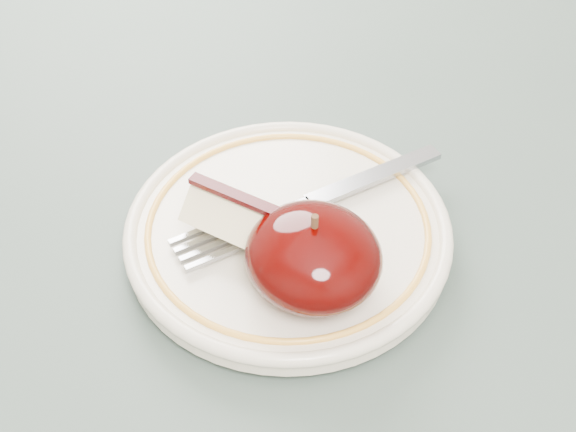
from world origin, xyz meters
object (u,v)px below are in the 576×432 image
Objects in this scene: apple_half at (314,257)px; fork at (307,204)px; plate at (288,232)px; table at (226,348)px.

apple_half is 0.43× the size of fork.
plate is 0.06m from apple_half.
apple_half is at bearing -117.38° from fork.
plate is 2.58× the size of apple_half.
table is 0.15m from apple_half.
plate is (0.02, 0.04, 0.10)m from table.
fork is at bearing 130.52° from apple_half.
fork is at bearing 91.18° from plate.
table is 4.42× the size of plate.
fork reaches higher than plate.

